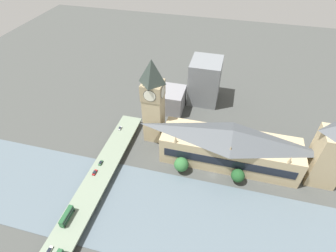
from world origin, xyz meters
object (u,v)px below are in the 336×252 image
Objects in this scene: victoria_tower at (330,153)px; parliament_hall at (230,147)px; clock_tower at (153,100)px; road_bridge at (90,193)px; car_northbound_tail at (49,250)px; car_southbound_lead at (95,172)px; car_northbound_mid at (101,163)px; car_northbound_lead at (120,128)px; double_decker_bus_mid at (67,216)px.

parliament_hall is at bearing 90.05° from victoria_tower.
clock_tower is (11.33, 55.80, 20.22)m from parliament_hall.
parliament_hall is 93.74m from road_bridge.
clock_tower reaches higher than victoria_tower.
car_northbound_tail is at bearing 165.48° from clock_tower.
car_northbound_tail is 0.99× the size of car_southbound_lead.
car_southbound_lead is at bearing 151.50° from clock_tower.
parliament_hall is 0.61× the size of road_bridge.
car_southbound_lead is (-8.42, 0.23, -0.02)m from car_northbound_mid.
clock_tower is 105.81m from car_northbound_tail.
car_northbound_lead is 43.98m from car_southbound_lead.
clock_tower is at bearing -17.84° from double_decker_bus_mid.
car_northbound_tail is at bearing -178.79° from double_decker_bus_mid.
double_decker_bus_mid reaches higher than car_northbound_mid.
car_northbound_tail is (-59.24, -0.17, -0.05)m from car_northbound_mid.
car_northbound_lead is at bearing 0.60° from car_northbound_tail.
clock_tower is at bearing 78.52° from parliament_hall.
parliament_hall is 60.42m from clock_tower.
clock_tower is at bearing -81.86° from car_northbound_lead.
road_bridge is at bearing -171.89° from car_northbound_mid.
clock_tower is at bearing -28.50° from car_southbound_lead.
car_northbound_lead reaches higher than car_northbound_tail.
car_northbound_lead is 0.92× the size of car_northbound_mid.
car_northbound_mid is at bearing 108.97° from parliament_hall.
parliament_hall is at bearing -49.73° from double_decker_bus_mid.
car_northbound_mid is (-28.02, 81.50, -8.44)m from parliament_hall.
car_northbound_lead is at bearing 86.95° from victoria_tower.
car_northbound_tail is 50.82m from car_southbound_lead.
double_decker_bus_mid is at bearing 130.27° from parliament_hall.
car_northbound_mid reaches higher than road_bridge.
double_decker_bus_mid is at bearing 116.37° from victoria_tower.
car_northbound_tail is (-87.31, 139.36, -17.74)m from victoria_tower.
car_northbound_lead is (7.54, 82.33, -8.41)m from parliament_hall.
double_decker_bus_mid is at bearing 169.59° from road_bridge.
victoria_tower is (-11.28, -113.82, -10.97)m from clock_tower.
car_southbound_lead is (50.82, 0.39, 0.03)m from car_northbound_tail.
car_northbound_lead is at bearing 98.14° from clock_tower.
parliament_hall is 89.89m from car_southbound_lead.
car_southbound_lead is (-36.44, 81.73, -8.46)m from parliament_hall.
double_decker_bus_mid is (-18.66, 3.43, 3.76)m from road_bridge.
road_bridge is at bearing 160.03° from clock_tower.
parliament_hall is 1.78× the size of victoria_tower.
car_northbound_tail is at bearing 137.01° from parliament_hall.
parliament_hall is at bearing -71.03° from car_northbound_mid.
clock_tower reaches higher than road_bridge.
car_northbound_mid reaches higher than car_southbound_lead.
victoria_tower is 146.69m from road_bridge.
car_northbound_mid is at bearing -178.67° from car_northbound_lead.
car_northbound_lead is 35.57m from car_northbound_mid.
car_southbound_lead is at bearing -179.22° from car_northbound_lead.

